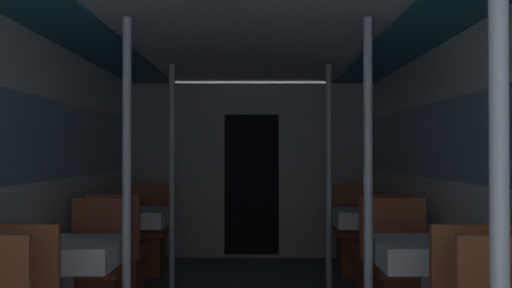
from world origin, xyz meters
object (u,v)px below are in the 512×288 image
Objects in this scene: chair_left_near_2 at (117,270)px; support_pole_right_2 at (328,176)px; dining_table_right_1 at (426,258)px; support_pole_right_0 at (498,231)px; chair_right_near_2 at (380,270)px; support_pole_left_1 at (125,188)px; chair_left_far_2 at (144,246)px; dining_table_left_1 at (66,258)px; support_pole_right_1 at (367,188)px; support_pole_left_2 at (171,176)px; dining_table_right_2 at (366,221)px; dining_table_left_2 at (132,221)px; chair_right_far_2 at (355,246)px.

chair_left_near_2 is 0.44× the size of support_pole_right_2.
support_pole_right_0 is at bearing -100.93° from dining_table_right_1.
support_pole_left_1 is at bearing -145.07° from chair_right_near_2.
support_pole_right_2 is at bearing 121.43° from chair_right_near_2.
dining_table_right_1 is (2.16, -1.26, 0.33)m from chair_left_near_2.
support_pole_left_1 is at bearing 98.35° from chair_left_far_2.
dining_table_left_1 is 0.35× the size of support_pole_right_1.
support_pole_left_2 is at bearing 121.43° from chair_left_far_2.
chair_left_near_2 reaches higher than dining_table_right_2.
support_pole_right_0 is 1.92m from dining_table_right_1.
dining_table_right_2 is at bearing 40.46° from dining_table_left_1.
support_pole_left_2 is at bearing 58.57° from chair_left_near_2.
support_pole_right_1 is (1.81, -1.84, 0.42)m from dining_table_left_2.
dining_table_left_2 is at bearing 139.54° from dining_table_right_1.
support_pole_left_1 is 2.26× the size of chair_left_far_2.
chair_left_near_2 is (0.00, 1.26, -0.33)m from dining_table_left_1.
chair_left_near_2 is 1.16m from chair_left_far_2.
dining_table_right_2 is 0.35× the size of support_pole_right_2.
dining_table_right_2 is (0.36, 1.84, -0.42)m from support_pole_right_1.
chair_right_far_2 reaches higher than dining_table_right_1.
dining_table_right_2 is at bearing 164.92° from chair_left_far_2.
dining_table_left_1 is at bearing 90.00° from chair_left_far_2.
dining_table_left_2 is 0.67m from chair_left_far_2.
support_pole_right_0 is at bearing -90.00° from support_pole_right_1.
support_pole_right_0 and support_pole_right_2 have the same top height.
chair_left_near_2 is 2.52m from dining_table_right_1.
dining_table_right_1 is (0.36, 1.84, -0.42)m from support_pole_right_0.
dining_table_right_2 is (1.81, 0.00, -0.42)m from support_pole_left_2.
dining_table_right_1 is 2.45m from chair_right_far_2.
support_pole_left_1 is 1.92m from dining_table_left_2.
support_pole_right_2 reaches higher than dining_table_right_1.
support_pole_left_1 is 2.87× the size of dining_table_right_1.
support_pole_right_2 is (1.81, 0.00, 0.42)m from dining_table_left_2.
dining_table_right_2 is 0.55m from support_pole_right_2.
chair_left_far_2 reaches higher than dining_table_left_1.
support_pole_left_1 is at bearing 0.00° from dining_table_left_1.
support_pole_right_1 is at bearing -51.82° from support_pole_left_2.
dining_table_left_1 is 2.61m from support_pole_right_0.
support_pole_left_1 and support_pole_right_0 have the same top height.
chair_left_far_2 is at bearing 131.70° from dining_table_right_1.
dining_table_right_2 is at bearing 0.00° from support_pole_right_2.
support_pole_right_2 is at bearing 180.00° from dining_table_right_2.
support_pole_right_1 is 1.92m from dining_table_right_2.
dining_table_left_2 is 0.79× the size of chair_left_far_2.
support_pole_right_2 is (0.00, 3.69, 0.00)m from support_pole_right_0.
dining_table_right_2 is (0.00, 1.84, 0.00)m from dining_table_right_1.
chair_right_far_2 is (2.16, 0.58, -0.33)m from dining_table_left_2.
support_pole_right_2 reaches higher than chair_left_near_2.
dining_table_right_2 is at bearing 90.00° from dining_table_right_1.
support_pole_right_1 is 1.00× the size of support_pole_right_2.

